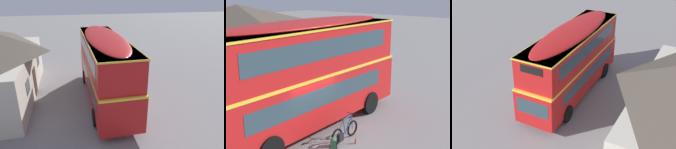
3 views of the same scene
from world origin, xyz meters
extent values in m
plane|color=gray|center=(0.00, 0.00, 0.00)|extent=(120.00, 120.00, 0.00)
cylinder|color=black|center=(4.00, 1.84, 0.55)|extent=(1.10, 0.29, 1.10)
cylinder|color=black|center=(4.03, -0.54, 0.55)|extent=(1.10, 0.29, 1.10)
cylinder|color=black|center=(-2.29, 1.77, 0.55)|extent=(1.10, 0.29, 1.10)
cylinder|color=black|center=(-2.26, -0.61, 0.55)|extent=(1.10, 0.29, 1.10)
cube|color=red|center=(0.87, 0.61, 1.52)|extent=(10.17, 2.61, 2.10)
cube|color=yellow|center=(0.87, 0.61, 2.60)|extent=(10.19, 2.63, 0.12)
cube|color=red|center=(0.87, 0.61, 3.58)|extent=(9.86, 2.56, 1.90)
ellipsoid|color=red|center=(0.87, 0.61, 4.61)|extent=(9.66, 2.51, 0.36)
cube|color=#2D424C|center=(5.92, 0.67, 1.77)|extent=(0.08, 2.05, 0.90)
cube|color=black|center=(5.79, 0.67, 4.10)|extent=(0.08, 1.38, 0.44)
cube|color=#2D424C|center=(0.68, -0.63, 1.82)|extent=(7.91, 0.13, 0.76)
cube|color=#2D424C|center=(0.88, -0.60, 3.73)|extent=(8.31, 0.13, 0.80)
cube|color=#2D424C|center=(0.66, 1.85, 1.82)|extent=(7.91, 0.13, 0.76)
cube|color=#2D424C|center=(0.86, 1.83, 3.73)|extent=(8.31, 0.13, 0.80)
cube|color=yellow|center=(0.87, 0.61, 4.49)|extent=(9.96, 2.64, 0.08)
torus|color=black|center=(1.42, -1.42, 0.34)|extent=(0.68, 0.10, 0.68)
torus|color=black|center=(0.38, -1.45, 0.34)|extent=(0.68, 0.10, 0.68)
cylinder|color=#B2B2B7|center=(1.42, -1.42, 0.34)|extent=(0.05, 0.10, 0.05)
cylinder|color=#B2B2B7|center=(0.38, -1.45, 0.34)|extent=(0.05, 0.10, 0.05)
cylinder|color=#234C99|center=(1.14, -1.43, 0.62)|extent=(0.47, 0.05, 0.70)
cylinder|color=#234C99|center=(1.07, -1.43, 0.95)|extent=(0.58, 0.05, 0.06)
cylinder|color=#234C99|center=(0.85, -1.44, 0.61)|extent=(0.18, 0.04, 0.67)
cylinder|color=#234C99|center=(0.65, -1.44, 0.31)|extent=(0.54, 0.04, 0.09)
cylinder|color=#234C99|center=(0.58, -1.44, 0.64)|extent=(0.42, 0.03, 0.61)
cylinder|color=#234C99|center=(1.39, -1.42, 0.65)|extent=(0.09, 0.03, 0.63)
cylinder|color=black|center=(1.36, -1.42, 1.01)|extent=(0.04, 0.46, 0.03)
ellipsoid|color=black|center=(0.76, -1.44, 0.97)|extent=(0.26, 0.11, 0.06)
cube|color=black|center=(0.41, -1.61, 0.36)|extent=(0.28, 0.15, 0.32)
cylinder|color=#338CBF|center=(1.14, -1.43, 0.62)|extent=(0.07, 0.07, 0.18)
cube|color=#386642|center=(-0.07, -1.66, 0.24)|extent=(0.36, 0.34, 0.47)
ellipsoid|color=#386642|center=(-0.07, -1.66, 0.47)|extent=(0.34, 0.33, 0.10)
cube|color=#27472E|center=(-0.15, -1.55, 0.16)|extent=(0.19, 0.15, 0.16)
cylinder|color=black|center=(-0.07, -1.80, 0.24)|extent=(0.05, 0.05, 0.38)
cylinder|color=black|center=(0.06, -1.71, 0.24)|extent=(0.05, 0.05, 0.38)
cylinder|color=#D84C33|center=(0.93, -1.96, 0.09)|extent=(0.07, 0.07, 0.18)
cylinder|color=black|center=(0.93, -1.96, 0.19)|extent=(0.04, 0.04, 0.03)
cube|color=#3D2319|center=(2.80, 5.71, 1.05)|extent=(1.10, 0.04, 2.10)
cube|color=#2D424C|center=(0.10, 5.71, 1.85)|extent=(1.10, 0.04, 0.90)
cube|color=#2D424C|center=(5.51, 5.70, 1.85)|extent=(1.10, 0.04, 0.90)
camera|label=1|loc=(-12.74, 2.95, 7.49)|focal=33.55mm
camera|label=2|loc=(-8.53, -8.86, 6.00)|focal=51.23mm
camera|label=3|loc=(16.81, 8.55, 11.36)|focal=47.31mm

